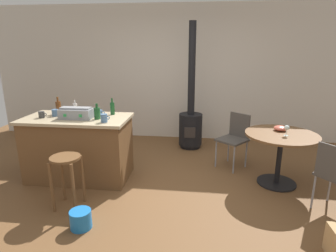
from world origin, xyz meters
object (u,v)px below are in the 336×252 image
(bottle_2, at_px, (112,108))
(cup_1, at_px, (104,118))
(toolbox, at_px, (76,113))
(folding_chair_far, at_px, (235,136))
(wood_stove, at_px, (191,120))
(bottle_0, at_px, (97,113))
(cup_2, at_px, (42,115))
(serving_bowl, at_px, (280,128))
(plastic_bucket, at_px, (81,219))
(kitchen_island, at_px, (79,148))
(folding_chair_near, at_px, (336,173))
(cup_0, at_px, (100,113))
(cup_3, at_px, (55,113))
(dining_table, at_px, (280,146))
(bottle_1, at_px, (58,107))
(bottle_3, at_px, (75,108))
(wooden_stool, at_px, (66,170))
(wine_glass, at_px, (287,128))

(bottle_2, height_order, cup_1, bottle_2)
(toolbox, relative_size, bottle_2, 1.81)
(folding_chair_far, distance_m, wood_stove, 1.09)
(bottle_0, relative_size, cup_2, 1.84)
(bottle_2, xyz_separation_m, serving_bowl, (2.41, 0.05, -0.24))
(folding_chair_far, relative_size, plastic_bucket, 3.74)
(kitchen_island, relative_size, folding_chair_near, 1.75)
(cup_0, bearing_deg, cup_3, -172.41)
(folding_chair_near, height_order, cup_0, cup_0)
(kitchen_island, distance_m, bottle_0, 0.64)
(dining_table, height_order, cup_2, cup_2)
(cup_1, bearing_deg, dining_table, 8.19)
(bottle_0, bearing_deg, folding_chair_far, 20.82)
(wood_stove, bearing_deg, bottle_1, -145.79)
(bottle_3, distance_m, serving_bowl, 3.00)
(bottle_0, xyz_separation_m, cup_1, (0.15, -0.15, -0.03))
(cup_2, bearing_deg, cup_1, -7.96)
(kitchen_island, relative_size, bottle_1, 5.97)
(serving_bowl, bearing_deg, folding_chair_far, 144.33)
(wooden_stool, height_order, dining_table, dining_table)
(wooden_stool, distance_m, cup_0, 1.03)
(folding_chair_near, height_order, serving_bowl, folding_chair_near)
(folding_chair_far, bearing_deg, folding_chair_near, -51.41)
(kitchen_island, height_order, bottle_1, bottle_1)
(cup_3, bearing_deg, wine_glass, 0.18)
(kitchen_island, xyz_separation_m, bottle_3, (-0.13, 0.27, 0.53))
(wood_stove, xyz_separation_m, toolbox, (-1.52, -1.56, 0.45))
(folding_chair_far, distance_m, cup_0, 2.12)
(plastic_bucket, bearing_deg, cup_1, 91.42)
(wood_stove, bearing_deg, serving_bowl, -42.96)
(bottle_3, distance_m, plastic_bucket, 1.82)
(folding_chair_far, distance_m, bottle_1, 2.74)
(kitchen_island, bearing_deg, plastic_bucket, -66.74)
(cup_2, bearing_deg, folding_chair_far, 15.52)
(cup_0, xyz_separation_m, cup_1, (0.18, -0.33, 0.01))
(folding_chair_near, xyz_separation_m, folding_chair_far, (-1.00, 1.25, 0.01))
(wooden_stool, distance_m, bottle_3, 1.22)
(wooden_stool, height_order, wood_stove, wood_stove)
(bottle_3, bearing_deg, folding_chair_far, 9.79)
(dining_table, distance_m, cup_3, 3.20)
(bottle_0, relative_size, bottle_3, 1.12)
(dining_table, distance_m, toolbox, 2.85)
(bottle_2, distance_m, wine_glass, 2.43)
(bottle_1, distance_m, cup_3, 0.17)
(serving_bowl, bearing_deg, kitchen_island, -174.43)
(dining_table, relative_size, bottle_1, 3.90)
(cup_1, distance_m, plastic_bucket, 1.31)
(bottle_3, bearing_deg, plastic_bucket, -66.19)
(serving_bowl, height_order, plastic_bucket, serving_bowl)
(dining_table, xyz_separation_m, cup_3, (-3.18, -0.10, 0.40))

